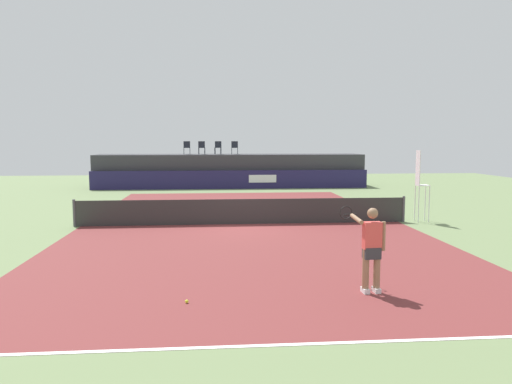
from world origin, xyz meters
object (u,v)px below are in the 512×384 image
at_px(umpire_chair, 420,181).
at_px(tennis_ball, 187,301).
at_px(spectator_chair_center, 218,147).
at_px(net_post_far, 404,209).
at_px(spectator_chair_far_left, 187,147).
at_px(spectator_chair_right, 235,147).
at_px(spectator_chair_left, 202,147).
at_px(net_post_near, 74,213).
at_px(tennis_player, 371,247).

distance_m(umpire_chair, tennis_ball, 12.36).
xyz_separation_m(spectator_chair_center, net_post_far, (7.03, -15.37, -2.19)).
xyz_separation_m(spectator_chair_far_left, net_post_far, (9.13, -15.23, -2.19)).
height_order(spectator_chair_center, spectator_chair_right, same).
distance_m(spectator_chair_center, tennis_ball, 24.40).
distance_m(spectator_chair_left, net_post_near, 15.83).
relative_size(net_post_near, tennis_player, 0.56).
bearing_deg(spectator_chair_right, umpire_chair, -66.77).
relative_size(net_post_far, tennis_player, 0.56).
bearing_deg(spectator_chair_center, spectator_chair_left, -165.68).
bearing_deg(tennis_player, spectator_chair_center, 97.05).
distance_m(spectator_chair_right, net_post_far, 16.44).
xyz_separation_m(net_post_far, tennis_ball, (-7.83, -8.87, -0.46)).
relative_size(net_post_near, tennis_ball, 14.71).
xyz_separation_m(net_post_near, net_post_far, (12.40, 0.00, 0.00)).
bearing_deg(spectator_chair_far_left, tennis_player, -77.97).
bearing_deg(tennis_player, net_post_far, 64.33).
bearing_deg(umpire_chair, tennis_ball, -133.59).
xyz_separation_m(spectator_chair_center, net_post_near, (-5.37, -15.37, -2.19)).
bearing_deg(tennis_player, spectator_chair_left, 99.74).
height_order(spectator_chair_right, umpire_chair, spectator_chair_right).
bearing_deg(spectator_chair_center, tennis_ball, -91.90).
xyz_separation_m(umpire_chair, tennis_player, (-4.70, -8.49, -0.63)).
bearing_deg(tennis_ball, net_post_far, 48.56).
xyz_separation_m(spectator_chair_left, tennis_ball, (0.29, -23.96, -2.66)).
distance_m(net_post_far, tennis_ball, 11.84).
bearing_deg(spectator_chair_right, spectator_chair_center, 170.98).
height_order(spectator_chair_far_left, spectator_chair_right, same).
relative_size(spectator_chair_center, spectator_chair_right, 1.00).
xyz_separation_m(spectator_chair_far_left, tennis_player, (5.05, -23.72, -1.73)).
xyz_separation_m(spectator_chair_left, net_post_far, (8.13, -15.09, -2.19)).
bearing_deg(spectator_chair_right, net_post_near, -113.17).
bearing_deg(spectator_chair_center, net_post_near, -109.26).
distance_m(net_post_near, tennis_player, 11.90).
height_order(spectator_chair_left, tennis_ball, spectator_chair_left).
bearing_deg(tennis_ball, spectator_chair_right, 85.40).
bearing_deg(tennis_ball, spectator_chair_center, 88.10).
xyz_separation_m(umpire_chair, tennis_ball, (-8.45, -8.88, -1.55)).
bearing_deg(tennis_player, net_post_near, 134.43).
bearing_deg(tennis_ball, tennis_player, 5.85).
relative_size(spectator_chair_far_left, tennis_ball, 13.06).
xyz_separation_m(tennis_player, tennis_ball, (-3.75, -0.38, -0.92)).
xyz_separation_m(net_post_far, tennis_player, (-4.08, -8.49, 0.46)).
height_order(tennis_player, tennis_ball, tennis_player).
bearing_deg(tennis_ball, umpire_chair, 46.41).
distance_m(spectator_chair_left, tennis_player, 23.98).
bearing_deg(spectator_chair_right, tennis_player, -85.60).
distance_m(spectator_chair_center, tennis_player, 24.10).
height_order(spectator_chair_left, tennis_player, spectator_chair_left).
height_order(spectator_chair_center, umpire_chair, spectator_chair_center).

